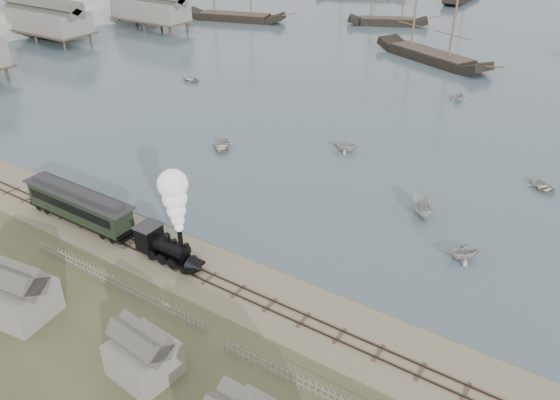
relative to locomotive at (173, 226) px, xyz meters
The scene contains 19 objects.
ground 6.27m from the locomotive, 24.08° to the left, with size 600.00×600.00×0.00m, color gray.
rail_track 5.91m from the locomotive, ahead, with size 120.00×1.80×0.16m.
picket_fence_west 6.66m from the locomotive, 112.04° to the right, with size 19.00×0.10×1.20m, color gray, non-canonical shape.
picket_fence_east 18.27m from the locomotive, 17.95° to the right, with size 15.00×0.10×1.20m, color gray, non-canonical shape.
shed_left 12.91m from the locomotive, 116.67° to the right, with size 5.00×4.00×4.10m, color gray, non-canonical shape.
shed_mid 12.54m from the locomotive, 57.07° to the right, with size 4.00×3.50×3.60m, color gray, non-canonical shape.
western_wharf 82.94m from the locomotive, 149.58° to the left, with size 36.00×56.00×8.00m, color gray, non-canonical shape.
locomotive is the anchor object (origin of this frame).
passenger_coach 12.24m from the locomotive, behind, with size 12.90×2.49×3.13m.
beached_dinghy 13.45m from the locomotive, 167.35° to the left, with size 3.29×2.35×0.68m, color #BBB9B2.
steamship 99.73m from the locomotive, 147.95° to the left, with size 47.71×7.95×10.44m, color #BBB9B2, non-canonical shape.
rowboat_0 23.81m from the locomotive, 119.59° to the left, with size 3.91×2.79×0.81m, color #BBB9B2.
rowboat_1 28.48m from the locomotive, 87.59° to the left, with size 3.15×2.72×1.66m, color #BBB9B2.
rowboat_2 24.03m from the locomotive, 53.58° to the left, with size 3.85×1.45×1.49m, color #BBB9B2.
rowboat_3 38.86m from the locomotive, 53.18° to the left, with size 3.40×2.43×0.70m, color #BBB9B2.
rowboat_4 24.52m from the locomotive, 35.23° to the left, with size 3.04×2.62×1.60m, color #BBB9B2.
rowboat_6 51.24m from the locomotive, 130.35° to the left, with size 3.61×2.58×0.75m, color #BBB9B2.
rowboat_7 54.30m from the locomotive, 82.58° to the left, with size 3.02×2.61×1.59m, color #BBB9B2.
schooner_2 73.17m from the locomotive, 93.36° to the left, with size 24.68×5.69×20.00m, color black, non-canonical shape.
Camera 1 is at (23.34, -28.41, 27.57)m, focal length 35.00 mm.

